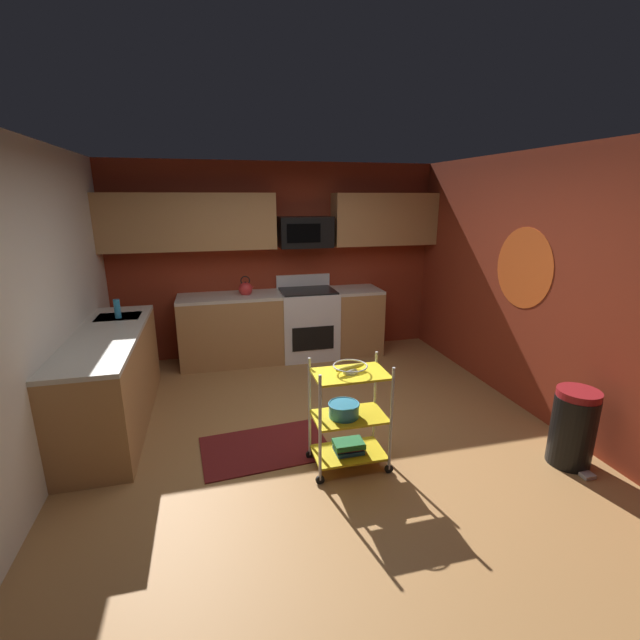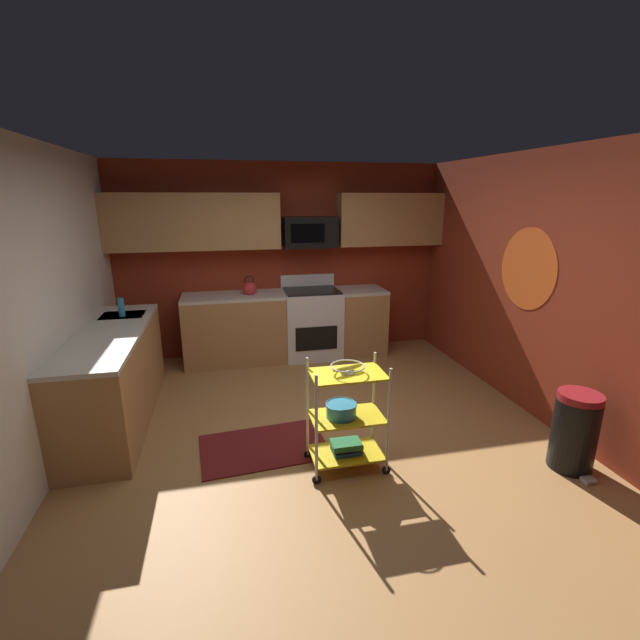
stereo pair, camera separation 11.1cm
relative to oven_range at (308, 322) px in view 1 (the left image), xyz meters
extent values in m
cube|color=#A87542|center=(-0.34, -2.10, -0.50)|extent=(4.40, 4.80, 0.04)
cube|color=maroon|center=(-0.34, 0.33, 0.82)|extent=(4.52, 0.06, 2.60)
cube|color=silver|center=(-2.57, -2.10, 0.82)|extent=(0.06, 4.80, 2.60)
cube|color=maroon|center=(1.89, -2.10, 0.82)|extent=(0.06, 4.80, 2.60)
cylinder|color=#E5591E|center=(1.86, -1.85, 0.97)|extent=(0.00, 0.83, 0.83)
cube|color=#B27F4C|center=(-0.34, 0.00, -0.04)|extent=(2.72, 0.60, 0.88)
cube|color=beige|center=(-0.34, 0.00, 0.42)|extent=(2.72, 0.60, 0.04)
cube|color=#B27F4C|center=(-2.24, -1.37, -0.04)|extent=(0.60, 2.14, 0.88)
cube|color=beige|center=(-2.24, -1.37, 0.42)|extent=(0.60, 2.14, 0.04)
cube|color=#B7BABC|center=(-2.24, -0.75, 0.36)|extent=(0.44, 0.36, 0.16)
cube|color=white|center=(0.00, 0.00, -0.02)|extent=(0.76, 0.64, 0.92)
cube|color=black|center=(0.00, -0.33, -0.13)|extent=(0.56, 0.01, 0.32)
cube|color=white|center=(0.00, 0.29, 0.53)|extent=(0.76, 0.06, 0.18)
cube|color=black|center=(0.00, 0.00, 0.45)|extent=(0.72, 0.60, 0.02)
cube|color=#B27F4C|center=(-1.47, 0.13, 1.37)|extent=(2.14, 0.33, 0.70)
cube|color=#B27F4C|center=(1.13, 0.13, 1.37)|extent=(1.46, 0.33, 0.70)
cube|color=black|center=(0.00, 0.11, 1.22)|extent=(0.70, 0.38, 0.40)
cube|color=black|center=(-0.06, -0.09, 1.22)|extent=(0.44, 0.01, 0.24)
cylinder|color=silver|center=(-0.53, -2.81, 0.00)|extent=(0.02, 0.02, 0.88)
cylinder|color=black|center=(-0.53, -2.81, -0.44)|extent=(0.07, 0.02, 0.07)
cylinder|color=silver|center=(0.04, -2.81, 0.00)|extent=(0.02, 0.02, 0.88)
cylinder|color=black|center=(0.04, -2.81, -0.44)|extent=(0.07, 0.02, 0.07)
cylinder|color=silver|center=(-0.53, -2.45, 0.00)|extent=(0.02, 0.02, 0.88)
cylinder|color=black|center=(-0.53, -2.45, -0.44)|extent=(0.07, 0.02, 0.07)
cylinder|color=silver|center=(0.04, -2.45, 0.00)|extent=(0.02, 0.02, 0.88)
cylinder|color=black|center=(0.04, -2.45, -0.44)|extent=(0.07, 0.02, 0.07)
cube|color=yellow|center=(-0.24, -2.63, -0.36)|extent=(0.58, 0.36, 0.02)
cube|color=yellow|center=(-0.24, -2.63, -0.03)|extent=(0.58, 0.36, 0.02)
cube|color=yellow|center=(-0.24, -2.63, 0.34)|extent=(0.58, 0.36, 0.02)
torus|color=silver|center=(-0.24, -2.63, 0.41)|extent=(0.27, 0.27, 0.01)
cylinder|color=silver|center=(-0.24, -2.63, 0.36)|extent=(0.12, 0.12, 0.02)
ellipsoid|color=yellow|center=(-0.20, -2.62, 0.40)|extent=(0.17, 0.09, 0.04)
ellipsoid|color=yellow|center=(-0.29, -2.65, 0.40)|extent=(0.17, 0.09, 0.04)
cylinder|color=#338CBF|center=(-0.29, -2.63, 0.04)|extent=(0.24, 0.24, 0.11)
torus|color=#338CBF|center=(-0.29, -2.63, 0.09)|extent=(0.25, 0.25, 0.01)
cube|color=#1E4C8C|center=(-0.24, -2.63, -0.33)|extent=(0.23, 0.18, 0.03)
cube|color=#B22626|center=(-0.24, -2.63, -0.31)|extent=(0.23, 0.14, 0.02)
cube|color=#26723F|center=(-0.24, -2.63, -0.28)|extent=(0.25, 0.18, 0.04)
sphere|color=red|center=(-0.83, 0.00, 0.51)|extent=(0.18, 0.18, 0.18)
sphere|color=black|center=(-0.83, 0.00, 0.60)|extent=(0.03, 0.03, 0.03)
cone|color=red|center=(-0.75, 0.00, 0.53)|extent=(0.09, 0.04, 0.06)
torus|color=black|center=(-0.83, 0.00, 0.63)|extent=(0.12, 0.01, 0.12)
cylinder|color=#2D8CBF|center=(-2.23, -0.82, 0.54)|extent=(0.06, 0.06, 0.20)
cylinder|color=black|center=(1.56, -3.04, -0.18)|extent=(0.34, 0.34, 0.60)
cylinder|color=maroon|center=(1.56, -3.04, 0.15)|extent=(0.33, 0.33, 0.06)
cube|color=#B2B2B7|center=(1.56, -3.25, -0.46)|extent=(0.10, 0.08, 0.03)
cube|color=maroon|center=(-0.88, -2.21, -0.47)|extent=(1.15, 0.78, 0.01)
camera|label=1|loc=(-1.24, -5.63, 1.68)|focal=24.40mm
camera|label=2|loc=(-1.13, -5.65, 1.68)|focal=24.40mm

